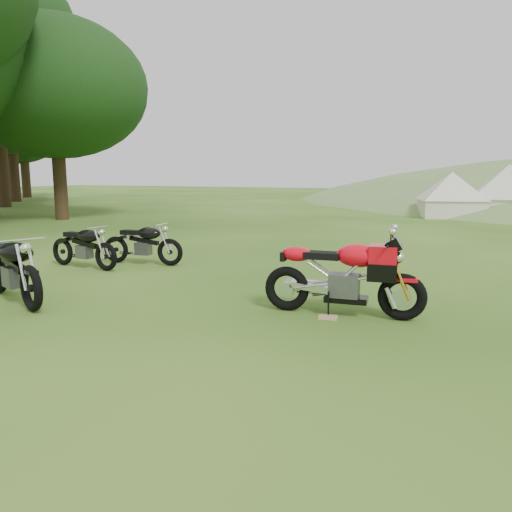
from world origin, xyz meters
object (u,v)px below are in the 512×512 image
at_px(plywood_board, 328,317).
at_px(vintage_moto_b, 83,245).
at_px(tent_left, 451,192).
at_px(vintage_moto_a, 12,267).
at_px(vintage_moto_d, 142,242).
at_px(sport_motorcycle, 343,270).
at_px(tent_mid, 508,190).

height_order(plywood_board, vintage_moto_b, vintage_moto_b).
relative_size(vintage_moto_b, tent_left, 0.71).
relative_size(vintage_moto_a, vintage_moto_b, 1.16).
relative_size(vintage_moto_d, tent_left, 0.71).
xyz_separation_m(plywood_board, vintage_moto_a, (-4.75, -1.19, 0.56)).
xyz_separation_m(plywood_board, tent_left, (0.50, 18.11, 1.12)).
bearing_deg(tent_left, sport_motorcycle, -106.12).
distance_m(vintage_moto_b, tent_left, 17.82).
height_order(vintage_moto_d, tent_mid, tent_mid).
distance_m(vintage_moto_b, vintage_moto_d, 1.24).
height_order(tent_left, tent_mid, tent_mid).
xyz_separation_m(vintage_moto_b, tent_mid, (8.66, 17.42, 0.76)).
bearing_deg(vintage_moto_b, tent_left, 74.93).
distance_m(vintage_moto_a, vintage_moto_d, 3.53).
bearing_deg(plywood_board, vintage_moto_b, 165.89).
distance_m(vintage_moto_d, tent_mid, 18.30).
relative_size(vintage_moto_a, tent_left, 0.82).
relative_size(sport_motorcycle, vintage_moto_a, 1.01).
height_order(sport_motorcycle, tent_left, tent_left).
bearing_deg(vintage_moto_d, vintage_moto_b, -143.14).
relative_size(plywood_board, vintage_moto_d, 0.14).
bearing_deg(vintage_moto_b, vintage_moto_a, -62.41).
xyz_separation_m(sport_motorcycle, vintage_moto_d, (-5.07, 2.10, -0.16)).
bearing_deg(vintage_moto_d, vintage_moto_a, -94.97).
height_order(plywood_board, vintage_moto_d, vintage_moto_d).
bearing_deg(vintage_moto_d, plywood_board, -33.30).
distance_m(plywood_board, vintage_moto_d, 5.48).
bearing_deg(tent_mid, vintage_moto_b, -119.47).
distance_m(plywood_board, tent_mid, 19.13).
xyz_separation_m(sport_motorcycle, vintage_moto_b, (-5.95, 1.23, -0.17)).
height_order(vintage_moto_b, tent_left, tent_left).
height_order(sport_motorcycle, vintage_moto_b, sport_motorcycle).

